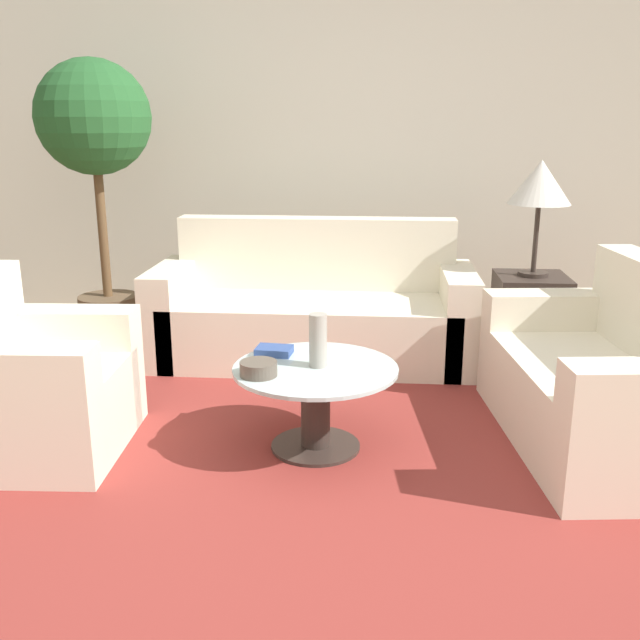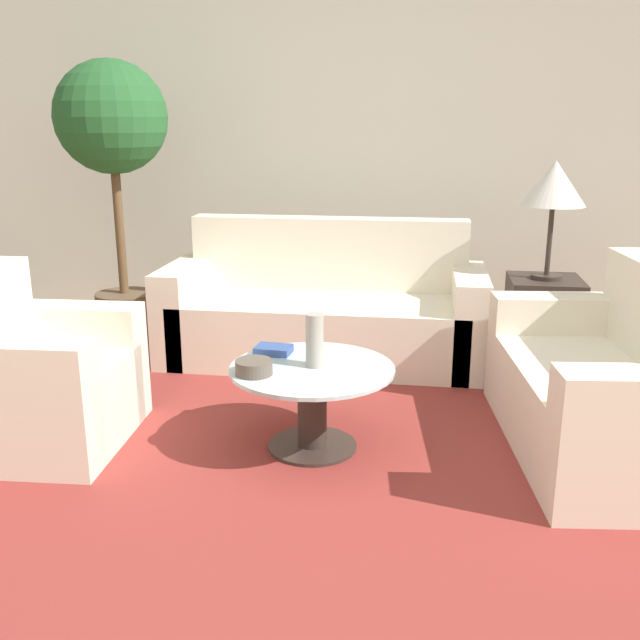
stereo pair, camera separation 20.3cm
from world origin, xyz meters
name	(u,v)px [view 2 (the right image)]	position (x,y,z in m)	size (l,w,h in m)	color
ground_plane	(307,538)	(0.00, 0.00, 0.00)	(14.00, 14.00, 0.00)	brown
wall_back	(374,144)	(0.00, 3.07, 1.30)	(10.00, 0.06, 2.60)	beige
rug	(312,447)	(-0.09, 0.74, 0.00)	(3.57, 3.52, 0.01)	maroon
sofa_main	(324,314)	(-0.22, 2.08, 0.28)	(1.99, 0.78, 0.87)	beige
armchair	(34,385)	(-1.39, 0.63, 0.28)	(0.76, 0.84, 0.83)	beige
loveseat	(613,393)	(1.26, 0.91, 0.28)	(0.88, 1.43, 0.85)	beige
coffee_table	(312,396)	(-0.09, 0.74, 0.26)	(0.75, 0.75, 0.40)	#332823
side_table	(542,324)	(1.12, 2.04, 0.28)	(0.42, 0.42, 0.56)	#332823
table_lamp	(554,186)	(1.12, 2.04, 1.11)	(0.37, 0.37, 0.69)	#332823
potted_plant	(113,144)	(-1.63, 2.24, 1.32)	(0.72, 0.72, 1.85)	brown
vase	(315,340)	(-0.08, 0.74, 0.52)	(0.08, 0.08, 0.24)	#9E998E
bowl	(254,367)	(-0.33, 0.60, 0.43)	(0.16, 0.16, 0.06)	brown
book_stack	(273,350)	(-0.30, 0.90, 0.42)	(0.18, 0.14, 0.04)	#334C8C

